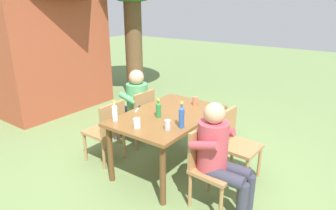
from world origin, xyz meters
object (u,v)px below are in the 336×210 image
dining_table (168,121)px  chair_far_right (139,115)px  bottle_clear (115,112)px  chair_far_left (107,129)px  bottle_blue (182,117)px  cup_steel (167,125)px  chair_near_left (209,163)px  cup_white (137,123)px  chair_near_right (235,141)px  backpack_by_near_side (225,125)px  cup_terracotta (195,101)px  person_in_white_shirt (134,103)px  bottle_green (158,109)px  brick_kiosk (39,37)px  person_in_plaid_shirt (219,152)px  table_knife (138,108)px

dining_table → chair_far_right: bearing=67.4°
dining_table → bottle_clear: 0.70m
chair_far_left → bottle_blue: 1.22m
chair_far_right → cup_steel: size_ratio=7.92×
chair_near_left → cup_white: size_ratio=7.71×
chair_far_left → chair_near_left: bearing=-89.7°
chair_near_right → backpack_by_near_side: bearing=30.2°
chair_near_right → cup_terracotta: bearing=76.6°
dining_table → bottle_clear: bearing=144.9°
person_in_white_shirt → bottle_blue: person_in_white_shirt is taller
chair_near_right → bottle_green: 1.02m
chair_far_right → chair_near_left: bearing=-112.6°
chair_near_left → bottle_clear: bottle_clear is taller
cup_terracotta → brick_kiosk: brick_kiosk is taller
cup_steel → chair_far_left: bearing=86.6°
dining_table → chair_far_left: (-0.33, 0.78, -0.19)m
chair_far_right → backpack_by_near_side: chair_far_right is taller
chair_near_left → person_in_white_shirt: 1.79m
chair_far_left → bottle_blue: (0.07, -1.15, 0.42)m
person_in_plaid_shirt → table_knife: (0.25, 1.32, 0.12)m
chair_far_right → cup_white: (-0.88, -0.75, 0.34)m
dining_table → table_knife: 0.46m
chair_near_left → cup_terracotta: bearing=39.7°
brick_kiosk → person_in_plaid_shirt: bearing=-101.5°
bottle_blue → chair_near_left: bearing=-99.3°
person_in_plaid_shirt → cup_white: bearing=104.1°
cup_terracotta → cup_steel: bearing=-168.9°
bottle_green → cup_steel: (-0.24, -0.31, -0.05)m
dining_table → table_knife: size_ratio=6.54×
person_in_white_shirt → backpack_by_near_side: size_ratio=2.65×
dining_table → person_in_plaid_shirt: person_in_plaid_shirt is taller
cup_white → backpack_by_near_side: cup_white is taller
chair_near_left → backpack_by_near_side: (1.66, 0.58, -0.28)m
backpack_by_near_side → person_in_plaid_shirt: bearing=-157.4°
cup_steel → table_knife: 0.78m
chair_near_left → bottle_blue: bearing=80.7°
chair_far_right → bottle_green: (-0.48, -0.74, 0.39)m
person_in_plaid_shirt → cup_terracotta: size_ratio=9.95×
bottle_green → bottle_blue: 0.42m
dining_table → chair_near_right: bearing=-66.8°
bottle_green → table_knife: (0.08, 0.41, -0.10)m
bottle_clear → bottle_blue: bearing=-68.9°
chair_far_right → chair_near_right: (0.01, -1.55, 0.00)m
backpack_by_near_side → brick_kiosk: 4.10m
chair_far_left → bottle_green: (0.17, -0.74, 0.39)m
bottle_green → bottle_clear: size_ratio=0.93×
chair_far_right → chair_far_left: bearing=-180.0°
bottle_blue → backpack_by_near_side: bottle_blue is taller
person_in_white_shirt → chair_near_left: bearing=-111.3°
cup_steel → brick_kiosk: 4.09m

